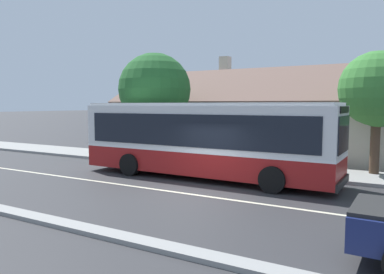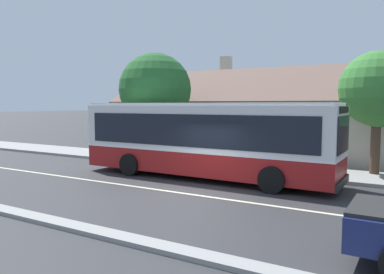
# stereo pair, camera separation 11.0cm
# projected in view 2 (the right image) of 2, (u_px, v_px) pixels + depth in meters

# --- Properties ---
(ground_plane) EXTENTS (300.00, 300.00, 0.00)m
(ground_plane) POSITION_uv_depth(u_px,v_px,m) (190.00, 194.00, 13.43)
(ground_plane) COLOR #2D2D30
(sidewalk_far) EXTENTS (60.00, 3.00, 0.15)m
(sidewalk_far) POSITION_uv_depth(u_px,v_px,m) (251.00, 168.00, 18.59)
(sidewalk_far) COLOR gray
(sidewalk_far) RESTS_ON ground
(curb_near) EXTENTS (60.00, 0.50, 0.12)m
(curb_near) POSITION_uv_depth(u_px,v_px,m) (93.00, 231.00, 9.34)
(curb_near) COLOR gray
(curb_near) RESTS_ON ground
(lane_divider_stripe) EXTENTS (60.00, 0.16, 0.01)m
(lane_divider_stripe) POSITION_uv_depth(u_px,v_px,m) (190.00, 194.00, 13.43)
(lane_divider_stripe) COLOR beige
(lane_divider_stripe) RESTS_ON ground
(community_building) EXTENTS (27.96, 9.30, 6.74)m
(community_building) POSITION_uv_depth(u_px,v_px,m) (328.00, 127.00, 23.42)
(community_building) COLOR beige
(community_building) RESTS_ON ground
(transit_bus) EXTENTS (11.53, 2.89, 3.29)m
(transit_bus) POSITION_uv_depth(u_px,v_px,m) (204.00, 138.00, 16.29)
(transit_bus) COLOR maroon
(transit_bus) RESTS_ON ground
(bench_by_building) EXTENTS (1.58, 0.51, 0.94)m
(bench_by_building) POSITION_uv_depth(u_px,v_px,m) (133.00, 149.00, 22.29)
(bench_by_building) COLOR brown
(bench_by_building) RESTS_ON sidewalk_far
(street_tree_primary) EXTENTS (3.29, 3.29, 5.56)m
(street_tree_primary) POSITION_uv_depth(u_px,v_px,m) (378.00, 92.00, 16.33)
(street_tree_primary) COLOR #4C3828
(street_tree_primary) RESTS_ON ground
(street_tree_secondary) EXTENTS (4.23, 4.23, 6.22)m
(street_tree_secondary) POSITION_uv_depth(u_px,v_px,m) (155.00, 89.00, 21.94)
(street_tree_secondary) COLOR #4C3828
(street_tree_secondary) RESTS_ON ground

